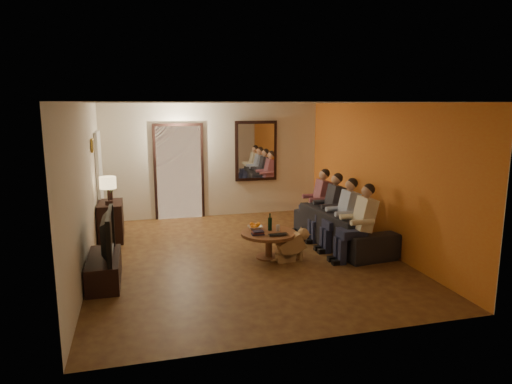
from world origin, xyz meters
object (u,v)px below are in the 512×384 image
object	(u,v)px
person_a	(361,226)
laptop	(279,235)
tv	(102,235)
person_d	(319,203)
person_b	(345,217)
dresser	(111,221)
coffee_table	(269,245)
sofa	(342,227)
wine_bottle	(270,222)
table_lamp	(108,191)
dog	(291,245)
person_c	(331,210)
tv_stand	(104,270)
bowl	(255,228)

from	to	relation	value
person_a	laptop	bearing A→B (deg)	169.13
tv	person_d	size ratio (longest dim) A/B	0.96
tv	person_b	bearing A→B (deg)	-82.85
dresser	coffee_table	distance (m)	3.18
tv	sofa	world-z (taller)	tv
person_a	wine_bottle	distance (m)	1.52
table_lamp	person_a	xyz separation A→B (m)	(4.06, -2.09, -0.41)
dog	laptop	world-z (taller)	dog
person_c	wine_bottle	xyz separation A→B (m)	(-1.38, -0.57, 0.01)
person_c	tv	bearing A→B (deg)	-164.72
person_b	coffee_table	xyz separation A→B (m)	(-1.43, -0.07, -0.38)
tv_stand	laptop	world-z (taller)	laptop
person_c	wine_bottle	bearing A→B (deg)	-157.69
laptop	wine_bottle	bearing A→B (deg)	94.70
bowl	laptop	size ratio (longest dim) A/B	0.79
sofa	dresser	bearing A→B (deg)	65.12
dresser	sofa	distance (m)	4.40
person_c	bowl	bearing A→B (deg)	-164.52
person_d	dog	world-z (taller)	person_d
tv	person_c	size ratio (longest dim) A/B	0.96
person_b	person_d	xyz separation A→B (m)	(0.00, 1.20, 0.00)
person_a	laptop	world-z (taller)	person_a
person_c	coffee_table	xyz separation A→B (m)	(-1.43, -0.67, -0.38)
tv_stand	person_c	xyz separation A→B (m)	(4.06, 1.11, 0.40)
sofa	person_b	world-z (taller)	person_b
person_d	sofa	bearing A→B (deg)	-83.66
wine_bottle	person_c	bearing A→B (deg)	22.31
tv	person_d	distance (m)	4.41
tv	person_a	world-z (taller)	person_a
person_b	dog	world-z (taller)	person_b
person_c	person_d	bearing A→B (deg)	90.00
table_lamp	person_c	distance (m)	4.18
person_b	laptop	distance (m)	1.38
dresser	tv	world-z (taller)	tv
person_b	coffee_table	size ratio (longest dim) A/B	1.27
dresser	laptop	distance (m)	3.42
sofa	person_d	xyz separation A→B (m)	(-0.10, 0.90, 0.27)
bowl	wine_bottle	size ratio (longest dim) A/B	0.84
person_b	bowl	world-z (taller)	person_b
tv_stand	wine_bottle	bearing A→B (deg)	11.46
coffee_table	dog	bearing A→B (deg)	-38.06
table_lamp	dog	size ratio (longest dim) A/B	0.96
person_a	coffee_table	xyz separation A→B (m)	(-1.43, 0.53, -0.38)
sofa	laptop	xyz separation A→B (m)	(-1.43, -0.65, 0.13)
table_lamp	person_b	size ratio (longest dim) A/B	0.45
dresser	person_d	xyz separation A→B (m)	(4.06, -0.51, 0.23)
person_b	wine_bottle	bearing A→B (deg)	178.55
sofa	bowl	size ratio (longest dim) A/B	8.82
tv	person_d	bearing A→B (deg)	-67.18
person_b	person_c	world-z (taller)	same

